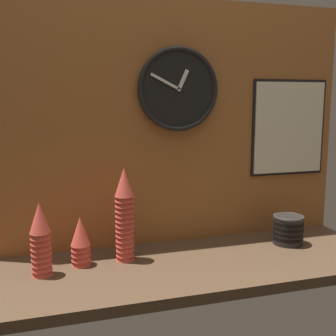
{
  "coord_description": "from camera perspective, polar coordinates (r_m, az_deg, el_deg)",
  "views": [
    {
      "loc": [
        -54.66,
        -148.78,
        63.4
      ],
      "look_at": [
        -8.53,
        4.0,
        37.05
      ],
      "focal_mm": 45.0,
      "sensor_mm": 36.0,
      "label": 1
    }
  ],
  "objects": [
    {
      "name": "bowl_stack_far_right",
      "position": [
        1.95,
        15.97,
        -7.92
      ],
      "size": [
        13.55,
        13.55,
        12.8
      ],
      "color": "black",
      "rests_on": "ground_plane"
    },
    {
      "name": "cup_stack_far_left",
      "position": [
        1.6,
        -16.87,
        -9.22
      ],
      "size": [
        7.53,
        7.53,
        27.23
      ],
      "color": "#DB4C3D",
      "rests_on": "ground_plane"
    },
    {
      "name": "menu_board",
      "position": [
        2.06,
        16.05,
        5.26
      ],
      "size": [
        38.08,
        1.32,
        44.59
      ],
      "color": "black"
    },
    {
      "name": "wall_clock",
      "position": [
        1.81,
        1.41,
        10.63
      ],
      "size": [
        35.63,
        2.7,
        35.63
      ],
      "color": "black"
    },
    {
      "name": "cup_stack_center_left",
      "position": [
        1.66,
        -5.9,
        -6.31
      ],
      "size": [
        7.53,
        7.53,
        37.21
      ],
      "color": "#DB4C3D",
      "rests_on": "ground_plane"
    },
    {
      "name": "ground_plane",
      "position": [
        1.71,
        3.2,
        -13.06
      ],
      "size": [
        160.0,
        56.0,
        4.0
      ],
      "primitive_type": "cube",
      "color": "#4C3826"
    },
    {
      "name": "wall_tiled_back",
      "position": [
        1.84,
        0.52,
        5.98
      ],
      "size": [
        160.0,
        3.0,
        105.0
      ],
      "color": "#A3602D",
      "rests_on": "ground_plane"
    },
    {
      "name": "cup_stack_left",
      "position": [
        1.67,
        -11.76,
        -9.67
      ],
      "size": [
        7.53,
        7.53,
        19.24
      ],
      "color": "#DB4C3D",
      "rests_on": "ground_plane"
    }
  ]
}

